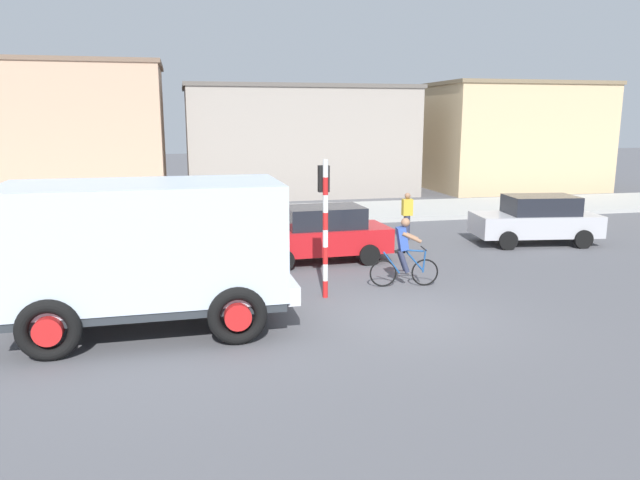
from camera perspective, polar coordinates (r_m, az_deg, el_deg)
name	(u,v)px	position (r m, az deg, el deg)	size (l,w,h in m)	color
ground_plane	(401,316)	(12.89, 7.74, -7.18)	(120.00, 120.00, 0.00)	#56565B
sidewalk_far	(290,214)	(25.59, -2.90, 2.47)	(80.00, 5.00, 0.16)	#ADADA8
truck_foreground	(147,246)	(12.10, -16.07, -0.58)	(5.45, 2.90, 2.90)	silver
cyclist	(404,252)	(14.91, 7.98, -1.16)	(1.72, 0.53, 1.72)	black
traffic_light_pole	(325,209)	(13.69, 0.44, 2.95)	(0.24, 0.43, 3.20)	red
car_red_near	(537,219)	(21.06, 19.84, 1.85)	(4.20, 2.29, 1.60)	#B7B7BC
car_white_mid	(321,234)	(17.39, 0.06, 0.62)	(4.06, 2.00, 1.60)	red
pedestrian_near_kerb	(407,216)	(20.62, 8.25, 2.31)	(0.34, 0.22, 1.62)	#2D334C
building_corner_left	(36,134)	(31.80, -25.33, 9.07)	(11.89, 5.81, 6.67)	tan
building_mid_block	(298,140)	(33.26, -2.10, 9.43)	(12.11, 6.68, 5.76)	#9E9389
building_corner_right	(507,136)	(37.28, 17.27, 9.36)	(9.51, 7.46, 6.02)	#D1B284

